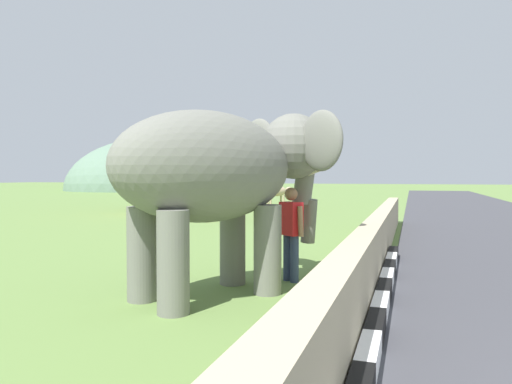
{
  "coord_description": "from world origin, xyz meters",
  "views": [
    {
      "loc": [
        -3.64,
        3.16,
        1.86
      ],
      "look_at": [
        3.61,
        5.53,
        1.6
      ],
      "focal_mm": 33.47,
      "sensor_mm": 36.0,
      "label": 1
    }
  ],
  "objects_px": {
    "elephant": "(225,170)",
    "cow_mid": "(277,191)",
    "cow_near": "(226,200)",
    "bus_orange": "(199,172)",
    "person_handler": "(291,229)"
  },
  "relations": [
    {
      "from": "elephant",
      "to": "cow_mid",
      "type": "xyz_separation_m",
      "value": [
        22.17,
        5.38,
        -1.07
      ]
    },
    {
      "from": "bus_orange",
      "to": "cow_mid",
      "type": "xyz_separation_m",
      "value": [
        3.85,
        -3.6,
        -1.21
      ]
    },
    {
      "from": "elephant",
      "to": "cow_near",
      "type": "relative_size",
      "value": 2.12
    },
    {
      "from": "bus_orange",
      "to": "cow_near",
      "type": "height_order",
      "value": "bus_orange"
    },
    {
      "from": "cow_mid",
      "to": "bus_orange",
      "type": "bearing_deg",
      "value": 136.86
    },
    {
      "from": "bus_orange",
      "to": "person_handler",
      "type": "bearing_deg",
      "value": -150.39
    },
    {
      "from": "elephant",
      "to": "person_handler",
      "type": "height_order",
      "value": "elephant"
    },
    {
      "from": "elephant",
      "to": "person_handler",
      "type": "bearing_deg",
      "value": -34.04
    },
    {
      "from": "cow_near",
      "to": "elephant",
      "type": "bearing_deg",
      "value": -158.37
    },
    {
      "from": "person_handler",
      "to": "cow_mid",
      "type": "relative_size",
      "value": 0.99
    },
    {
      "from": "bus_orange",
      "to": "cow_near",
      "type": "xyz_separation_m",
      "value": [
        -6.96,
        -4.48,
        -1.21
      ]
    },
    {
      "from": "elephant",
      "to": "cow_mid",
      "type": "height_order",
      "value": "elephant"
    },
    {
      "from": "cow_mid",
      "to": "person_handler",
      "type": "bearing_deg",
      "value": -163.68
    },
    {
      "from": "person_handler",
      "to": "cow_mid",
      "type": "bearing_deg",
      "value": 16.32
    },
    {
      "from": "elephant",
      "to": "cow_mid",
      "type": "distance_m",
      "value": 22.84
    }
  ]
}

